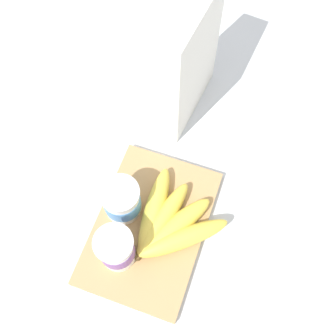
# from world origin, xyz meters

# --- Properties ---
(ground_plane) EXTENTS (2.40, 2.40, 0.00)m
(ground_plane) POSITION_xyz_m (0.00, 0.00, 0.00)
(ground_plane) COLOR silver
(cutting_board) EXTENTS (0.30, 0.20, 0.02)m
(cutting_board) POSITION_xyz_m (0.00, 0.00, 0.01)
(cutting_board) COLOR tan
(cutting_board) RESTS_ON ground_plane
(cereal_box) EXTENTS (0.20, 0.09, 0.28)m
(cereal_box) POSITION_xyz_m (0.30, 0.03, 0.14)
(cereal_box) COLOR white
(cereal_box) RESTS_ON ground_plane
(yogurt_cup_front) EXTENTS (0.07, 0.07, 0.10)m
(yogurt_cup_front) POSITION_xyz_m (-0.07, 0.03, 0.07)
(yogurt_cup_front) COLOR white
(yogurt_cup_front) RESTS_ON cutting_board
(yogurt_cup_back) EXTENTS (0.07, 0.07, 0.08)m
(yogurt_cup_back) POSITION_xyz_m (0.02, 0.06, 0.06)
(yogurt_cup_back) COLOR white
(yogurt_cup_back) RESTS_ON cutting_board
(banana_bunch) EXTENTS (0.19, 0.18, 0.04)m
(banana_bunch) POSITION_xyz_m (0.01, -0.03, 0.04)
(banana_bunch) COLOR yellow
(banana_bunch) RESTS_ON cutting_board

